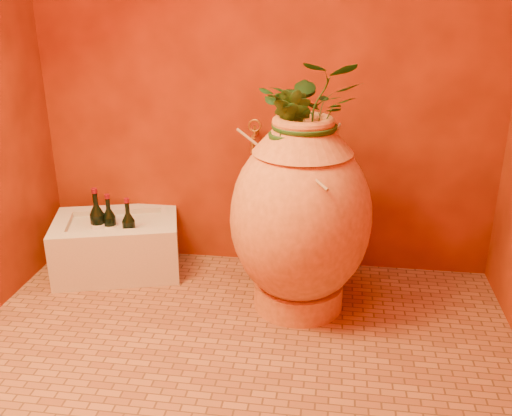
% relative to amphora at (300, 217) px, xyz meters
% --- Properties ---
extents(floor, '(2.50, 2.50, 0.00)m').
position_rel_amphora_xyz_m(floor, '(-0.23, -0.52, -0.48)').
color(floor, brown).
rests_on(floor, ground).
extents(wall_back, '(2.50, 0.02, 2.50)m').
position_rel_amphora_xyz_m(wall_back, '(-0.23, 0.48, 0.77)').
color(wall_back, '#591805').
rests_on(wall_back, ground).
extents(amphora, '(0.87, 0.87, 0.97)m').
position_rel_amphora_xyz_m(amphora, '(0.00, 0.00, 0.00)').
color(amphora, orange).
rests_on(amphora, floor).
extents(stone_basin, '(0.77, 0.64, 0.31)m').
position_rel_amphora_xyz_m(stone_basin, '(-1.03, 0.23, -0.33)').
color(stone_basin, beige).
rests_on(stone_basin, floor).
extents(wine_bottle_a, '(0.08, 0.08, 0.33)m').
position_rel_amphora_xyz_m(wine_bottle_a, '(-1.11, 0.18, -0.19)').
color(wine_bottle_a, black).
rests_on(wine_bottle_a, stone_basin).
extents(wine_bottle_b, '(0.07, 0.07, 0.30)m').
position_rel_amphora_xyz_m(wine_bottle_b, '(-1.05, 0.20, -0.20)').
color(wine_bottle_b, black).
rests_on(wine_bottle_b, stone_basin).
extents(wine_bottle_c, '(0.07, 0.07, 0.29)m').
position_rel_amphora_xyz_m(wine_bottle_c, '(-0.93, 0.16, -0.20)').
color(wine_bottle_c, black).
rests_on(wine_bottle_c, stone_basin).
extents(wall_tap, '(0.07, 0.15, 0.17)m').
position_rel_amphora_xyz_m(wall_tap, '(-0.28, 0.40, 0.30)').
color(wall_tap, '#AE8828').
rests_on(wall_tap, wall_back).
extents(plant_main, '(0.49, 0.44, 0.50)m').
position_rel_amphora_xyz_m(plant_main, '(0.02, 0.02, 0.49)').
color(plant_main, '#1C4318').
rests_on(plant_main, amphora).
extents(plant_side, '(0.26, 0.25, 0.37)m').
position_rel_amphora_xyz_m(plant_side, '(-0.05, -0.06, 0.44)').
color(plant_side, '#1C4318').
rests_on(plant_side, amphora).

